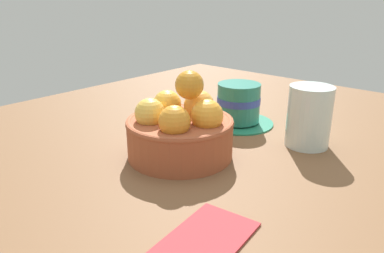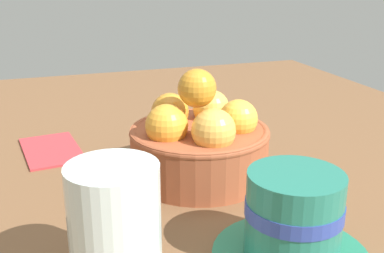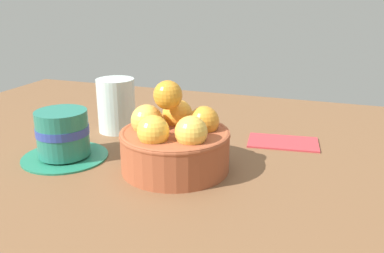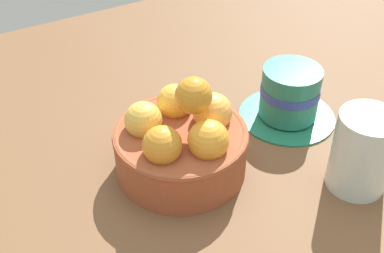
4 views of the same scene
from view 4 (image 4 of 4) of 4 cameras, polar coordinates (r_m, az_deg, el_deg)
ground_plane at (r=65.89cm, az=-1.21°, el=-6.28°), size 124.23×97.36×4.72cm
terracotta_bowl at (r=61.29cm, az=-1.19°, el=-1.71°), size 16.56×16.56×13.49cm
coffee_cup at (r=71.83cm, az=11.02°, el=3.46°), size 13.79×13.79×7.96cm
water_glass at (r=62.20cm, az=18.80°, el=-2.73°), size 7.19×7.19×10.18cm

